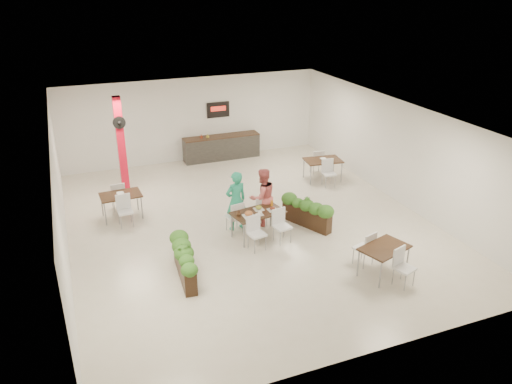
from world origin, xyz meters
TOP-DOWN VIEW (x-y plane):
  - ground at (0.00, 0.00)m, footprint 12.00×12.00m
  - room_shell at (0.00, 0.00)m, footprint 10.10×12.10m
  - red_column at (-3.00, 3.79)m, footprint 0.40×0.41m
  - service_counter at (1.00, 5.65)m, footprint 3.00×0.64m
  - main_table at (-0.07, -0.86)m, footprint 1.52×1.81m
  - diner_man at (-0.46, -0.20)m, footprint 0.70×0.52m
  - diner_woman at (0.34, -0.20)m, footprint 0.93×0.78m
  - planter_left at (-2.44, -2.12)m, footprint 0.51×1.80m
  - planter_right at (1.49, -0.76)m, footprint 0.95×1.60m
  - side_table_a at (-3.38, 1.74)m, footprint 1.21×1.64m
  - side_table_b at (3.63, 2.22)m, footprint 1.36×1.66m
  - side_table_c at (2.03, -3.74)m, footprint 1.34×1.67m

SIDE VIEW (x-z plane):
  - ground at x=0.00m, z-range 0.00..0.00m
  - planter_right at x=1.49m, z-range 0.03..0.93m
  - service_counter at x=1.00m, z-range -0.61..1.59m
  - planter_left at x=-2.44m, z-range 0.03..0.96m
  - side_table_c at x=2.03m, z-range 0.16..1.08m
  - side_table_a at x=-3.38m, z-range 0.17..1.09m
  - side_table_b at x=3.63m, z-range 0.17..1.10m
  - main_table at x=-0.07m, z-range 0.17..1.10m
  - diner_woman at x=0.34m, z-range 0.00..1.72m
  - diner_man at x=-0.46m, z-range 0.00..1.75m
  - red_column at x=-3.00m, z-range 0.04..3.24m
  - room_shell at x=0.00m, z-range 0.40..3.62m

